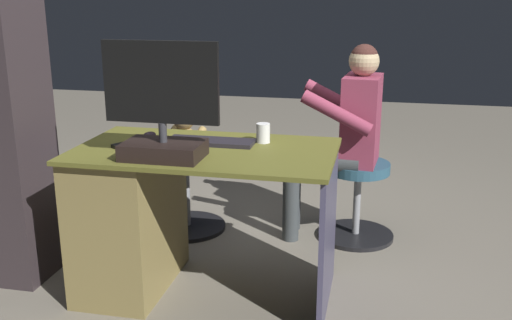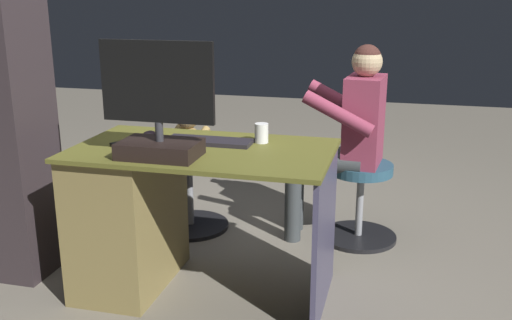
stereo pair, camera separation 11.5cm
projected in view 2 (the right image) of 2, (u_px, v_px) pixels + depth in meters
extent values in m
plane|color=slate|center=(231.00, 253.00, 3.39)|extent=(10.00, 10.00, 0.00)
cube|color=brown|center=(203.00, 150.00, 2.78)|extent=(1.22, 0.70, 0.02)
cube|color=olive|center=(128.00, 216.00, 2.98)|extent=(0.39, 0.64, 0.72)
cube|color=#43405B|center=(325.00, 236.00, 2.74)|extent=(0.02, 0.63, 0.72)
cube|color=black|center=(160.00, 149.00, 2.62)|extent=(0.35, 0.23, 0.07)
cylinder|color=#333338|center=(159.00, 132.00, 2.60)|extent=(0.04, 0.04, 0.09)
cube|color=black|center=(157.00, 82.00, 2.54)|extent=(0.52, 0.02, 0.35)
cube|color=black|center=(158.00, 81.00, 2.55)|extent=(0.47, 0.00, 0.32)
cube|color=#242027|center=(209.00, 141.00, 2.86)|extent=(0.42, 0.14, 0.02)
ellipsoid|color=#2C1F29|center=(149.00, 135.00, 2.95)|extent=(0.06, 0.10, 0.04)
cylinder|color=white|center=(261.00, 133.00, 2.86)|extent=(0.07, 0.07, 0.09)
cube|color=black|center=(126.00, 143.00, 2.83)|extent=(0.12, 0.15, 0.02)
cylinder|color=black|center=(191.00, 225.00, 3.76)|extent=(0.48, 0.48, 0.03)
cylinder|color=gray|center=(190.00, 195.00, 3.71)|extent=(0.04, 0.04, 0.39)
cylinder|color=navy|center=(189.00, 160.00, 3.64)|extent=(0.39, 0.39, 0.06)
ellipsoid|color=olive|center=(188.00, 141.00, 3.61)|extent=(0.17, 0.15, 0.18)
sphere|color=olive|center=(187.00, 118.00, 3.57)|extent=(0.14, 0.14, 0.14)
sphere|color=beige|center=(191.00, 117.00, 3.63)|extent=(0.05, 0.05, 0.05)
sphere|color=olive|center=(195.00, 109.00, 3.54)|extent=(0.06, 0.06, 0.06)
sphere|color=olive|center=(179.00, 109.00, 3.56)|extent=(0.06, 0.06, 0.06)
cylinder|color=olive|center=(203.00, 135.00, 3.61)|extent=(0.05, 0.14, 0.09)
cylinder|color=olive|center=(176.00, 133.00, 3.65)|extent=(0.05, 0.14, 0.09)
cylinder|color=olive|center=(201.00, 147.00, 3.71)|extent=(0.06, 0.11, 0.06)
cylinder|color=olive|center=(187.00, 146.00, 3.73)|extent=(0.06, 0.11, 0.06)
cylinder|color=black|center=(358.00, 236.00, 3.60)|extent=(0.46, 0.46, 0.03)
cylinder|color=gray|center=(360.00, 204.00, 3.54)|extent=(0.04, 0.04, 0.39)
cylinder|color=#284E63|center=(362.00, 169.00, 3.48)|extent=(0.37, 0.37, 0.06)
cube|color=#8D354E|center=(364.00, 121.00, 3.40)|extent=(0.23, 0.34, 0.51)
sphere|color=tan|center=(367.00, 62.00, 3.30)|extent=(0.17, 0.17, 0.17)
sphere|color=#452520|center=(367.00, 59.00, 3.30)|extent=(0.16, 0.16, 0.16)
cylinder|color=#8D354E|center=(338.00, 114.00, 3.21)|extent=(0.41, 0.11, 0.24)
cylinder|color=#8D354E|center=(340.00, 101.00, 3.58)|extent=(0.41, 0.11, 0.24)
cylinder|color=#393E41|center=(328.00, 163.00, 3.41)|extent=(0.40, 0.14, 0.11)
cylinder|color=#393E41|center=(293.00, 203.00, 3.51)|extent=(0.10, 0.10, 0.47)
cylinder|color=#393E41|center=(329.00, 155.00, 3.58)|extent=(0.40, 0.14, 0.11)
cylinder|color=#393E41|center=(296.00, 193.00, 3.68)|extent=(0.10, 0.10, 0.47)
cube|color=#32292C|center=(1.00, 129.00, 3.01)|extent=(0.44, 0.36, 1.55)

